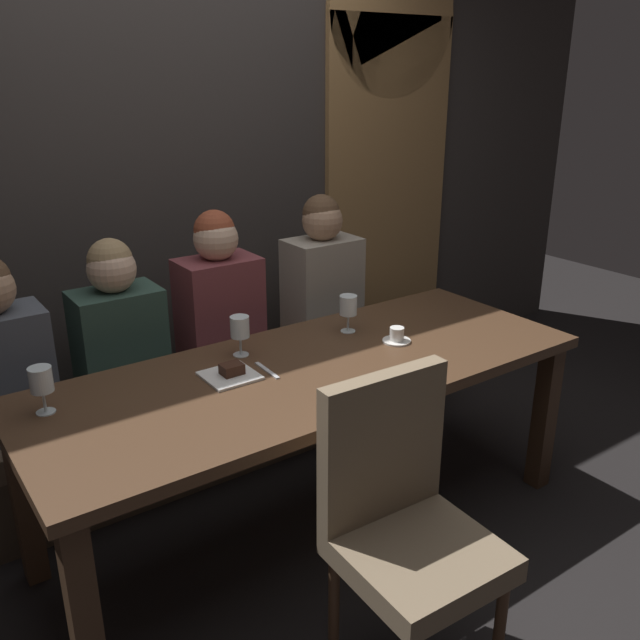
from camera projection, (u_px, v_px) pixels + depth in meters
name	position (u px, v px, depth m)	size (l,w,h in m)	color
ground	(312.00, 525.00, 2.87)	(9.00, 9.00, 0.00)	black
back_wall_tiled	(167.00, 138.00, 3.28)	(6.00, 0.12, 3.00)	#383330
arched_door	(388.00, 149.00, 4.01)	(0.90, 0.05, 2.55)	olive
dining_table	(312.00, 386.00, 2.65)	(2.20, 0.84, 0.74)	#412B1C
banquette_bench	(231.00, 413.00, 3.33)	(2.50, 0.44, 0.45)	#4A3C2E
chair_near_side	(403.00, 514.00, 2.04)	(0.46, 0.46, 0.98)	#4C3321
diner_bearded	(118.00, 327.00, 2.86)	(0.36, 0.24, 0.72)	#2D473D
diner_far_end	(219.00, 300.00, 3.10)	(0.36, 0.24, 0.79)	brown
diner_near_end	(322.00, 278.00, 3.40)	(0.36, 0.24, 0.80)	#9E9384
wine_glass_end_left	(348.00, 306.00, 2.91)	(0.08, 0.08, 0.16)	silver
wine_glass_end_right	(240.00, 328.00, 2.67)	(0.08, 0.08, 0.16)	silver
wine_glass_center_front	(41.00, 382.00, 2.22)	(0.08, 0.08, 0.16)	silver
espresso_cup	(397.00, 336.00, 2.83)	(0.12, 0.12, 0.06)	white
dessert_plate	(231.00, 373.00, 2.52)	(0.19, 0.19, 0.05)	white
fork_on_table	(267.00, 370.00, 2.57)	(0.02, 0.17, 0.01)	silver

